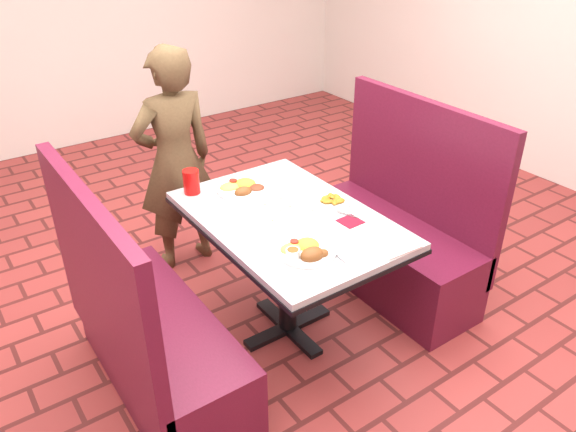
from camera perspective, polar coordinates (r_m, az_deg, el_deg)
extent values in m
plane|color=#A23835|center=(3.29, 0.00, -11.43)|extent=(7.00, 7.00, 0.00)
cube|color=#B4B7B9|center=(2.86, 0.00, -0.30)|extent=(0.80, 1.20, 0.03)
cube|color=black|center=(2.88, 0.00, -0.78)|extent=(0.81, 1.21, 0.02)
cylinder|color=black|center=(3.07, 0.00, -6.38)|extent=(0.10, 0.10, 0.69)
cube|color=black|center=(3.28, 0.00, -11.23)|extent=(0.55, 0.08, 0.03)
cube|color=black|center=(3.28, 0.00, -11.23)|extent=(0.08, 0.55, 0.03)
cube|color=maroon|center=(2.89, -12.63, -13.39)|extent=(0.45, 1.20, 0.45)
cube|color=maroon|center=(2.55, -18.34, -7.19)|extent=(0.06, 1.20, 0.95)
cube|color=maroon|center=(3.55, 9.99, -3.94)|extent=(0.45, 1.20, 0.45)
cube|color=maroon|center=(3.46, 13.29, 3.83)|extent=(0.06, 1.20, 0.95)
imported|color=brown|center=(3.59, -11.41, 5.42)|extent=(0.53, 0.35, 1.45)
cylinder|color=white|center=(2.56, 1.91, -3.65)|extent=(0.27, 0.27, 0.02)
ellipsoid|color=yellow|center=(2.58, 1.99, -2.49)|extent=(0.11, 0.11, 0.05)
ellipsoid|color=#90C74F|center=(2.56, 0.36, -3.02)|extent=(0.11, 0.09, 0.03)
cylinder|color=red|center=(2.58, 0.64, -2.58)|extent=(0.04, 0.04, 0.01)
ellipsoid|color=brown|center=(2.50, 2.49, -3.48)|extent=(0.12, 0.09, 0.07)
ellipsoid|color=brown|center=(2.52, 3.50, -3.55)|extent=(0.07, 0.05, 0.04)
cylinder|color=white|center=(2.50, 0.50, -3.83)|extent=(0.06, 0.06, 0.04)
cylinder|color=brown|center=(2.49, 0.50, -3.46)|extent=(0.05, 0.05, 0.00)
cylinder|color=white|center=(3.11, -4.53, 2.71)|extent=(0.29, 0.29, 0.02)
ellipsoid|color=yellow|center=(3.14, -4.40, 3.70)|extent=(0.12, 0.12, 0.05)
ellipsoid|color=#90C74F|center=(3.12, -5.92, 3.27)|extent=(0.12, 0.10, 0.04)
cylinder|color=red|center=(3.15, -5.60, 3.61)|extent=(0.04, 0.04, 0.01)
ellipsoid|color=brown|center=(3.10, -3.23, 3.13)|extent=(0.09, 0.09, 0.03)
ellipsoid|color=brown|center=(3.04, -4.60, 2.84)|extent=(0.10, 0.07, 0.06)
cylinder|color=white|center=(2.99, 4.58, 1.47)|extent=(0.20, 0.20, 0.01)
cube|color=maroon|center=(2.82, 6.36, -0.54)|extent=(0.11, 0.11, 0.00)
cube|color=silver|center=(2.87, 6.03, 0.13)|extent=(0.05, 0.12, 0.00)
cylinder|color=red|center=(3.10, -9.79, 3.46)|extent=(0.09, 0.09, 0.13)
cube|color=white|center=(2.65, 10.79, -3.01)|extent=(0.21, 0.16, 0.01)
cube|color=silver|center=(2.56, 4.72, -3.66)|extent=(0.02, 0.18, 0.00)
cube|color=silver|center=(2.56, 2.83, -3.70)|extent=(0.02, 0.14, 0.00)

